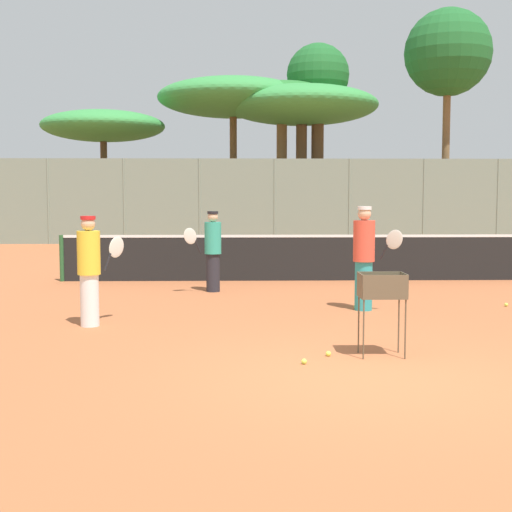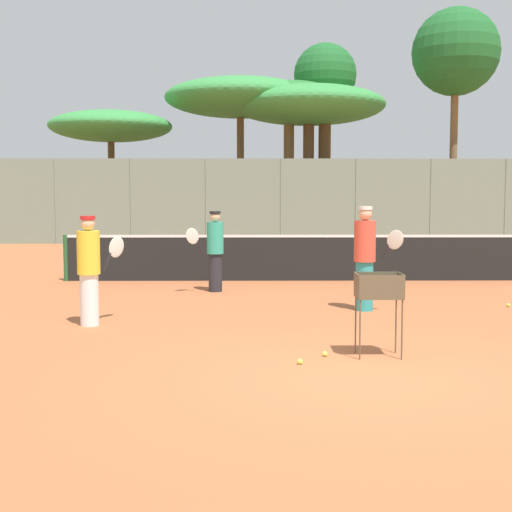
{
  "view_description": "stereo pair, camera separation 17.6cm",
  "coord_description": "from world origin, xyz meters",
  "px_view_note": "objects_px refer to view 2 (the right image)",
  "views": [
    {
      "loc": [
        -1.45,
        -7.65,
        2.0
      ],
      "look_at": [
        -1.17,
        3.91,
        1.0
      ],
      "focal_mm": 50.0,
      "sensor_mm": 36.0,
      "label": 1
    },
    {
      "loc": [
        -1.27,
        -7.65,
        2.0
      ],
      "look_at": [
        -1.17,
        3.91,
        1.0
      ],
      "focal_mm": 50.0,
      "sensor_mm": 36.0,
      "label": 2
    }
  ],
  "objects_px": {
    "parked_car": "(323,224)",
    "tennis_net": "(305,257)",
    "player_white_outfit": "(215,250)",
    "ball_cart": "(378,293)",
    "player_yellow_shirt": "(89,269)",
    "player_red_cap": "(365,257)"
  },
  "relations": [
    {
      "from": "player_white_outfit",
      "to": "player_red_cap",
      "type": "height_order",
      "value": "player_red_cap"
    },
    {
      "from": "player_red_cap",
      "to": "player_yellow_shirt",
      "type": "relative_size",
      "value": 1.07
    },
    {
      "from": "tennis_net",
      "to": "parked_car",
      "type": "height_order",
      "value": "parked_car"
    },
    {
      "from": "player_red_cap",
      "to": "ball_cart",
      "type": "xyz_separation_m",
      "value": [
        -0.41,
        -3.5,
        -0.14
      ]
    },
    {
      "from": "player_white_outfit",
      "to": "parked_car",
      "type": "height_order",
      "value": "player_white_outfit"
    },
    {
      "from": "parked_car",
      "to": "ball_cart",
      "type": "bearing_deg",
      "value": -94.21
    },
    {
      "from": "player_yellow_shirt",
      "to": "parked_car",
      "type": "bearing_deg",
      "value": 26.78
    },
    {
      "from": "tennis_net",
      "to": "player_red_cap",
      "type": "distance_m",
      "value": 4.35
    },
    {
      "from": "tennis_net",
      "to": "player_white_outfit",
      "type": "bearing_deg",
      "value": -137.34
    },
    {
      "from": "player_white_outfit",
      "to": "player_yellow_shirt",
      "type": "height_order",
      "value": "player_yellow_shirt"
    },
    {
      "from": "player_red_cap",
      "to": "parked_car",
      "type": "xyz_separation_m",
      "value": [
        1.36,
        20.56,
        -0.27
      ]
    },
    {
      "from": "player_yellow_shirt",
      "to": "ball_cart",
      "type": "xyz_separation_m",
      "value": [
        4.02,
        -2.11,
        -0.08
      ]
    },
    {
      "from": "parked_car",
      "to": "tennis_net",
      "type": "bearing_deg",
      "value": -97.27
    },
    {
      "from": "tennis_net",
      "to": "player_red_cap",
      "type": "bearing_deg",
      "value": -80.53
    },
    {
      "from": "player_white_outfit",
      "to": "player_red_cap",
      "type": "relative_size",
      "value": 0.92
    },
    {
      "from": "player_red_cap",
      "to": "parked_car",
      "type": "height_order",
      "value": "player_red_cap"
    },
    {
      "from": "tennis_net",
      "to": "ball_cart",
      "type": "height_order",
      "value": "tennis_net"
    },
    {
      "from": "tennis_net",
      "to": "player_red_cap",
      "type": "height_order",
      "value": "player_red_cap"
    },
    {
      "from": "tennis_net",
      "to": "parked_car",
      "type": "bearing_deg",
      "value": 82.73
    },
    {
      "from": "player_red_cap",
      "to": "parked_car",
      "type": "relative_size",
      "value": 0.43
    },
    {
      "from": "player_red_cap",
      "to": "player_yellow_shirt",
      "type": "xyz_separation_m",
      "value": [
        -4.43,
        -1.39,
        -0.06
      ]
    },
    {
      "from": "parked_car",
      "to": "player_yellow_shirt",
      "type": "bearing_deg",
      "value": -104.79
    }
  ]
}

